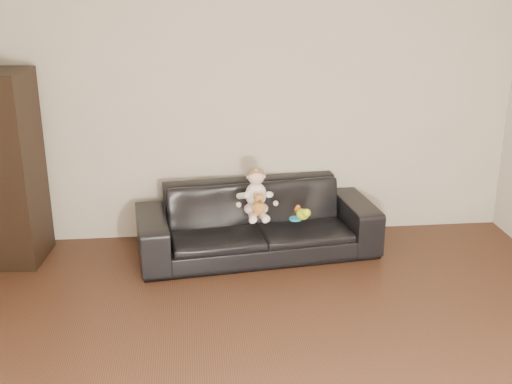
{
  "coord_description": "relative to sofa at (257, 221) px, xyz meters",
  "views": [
    {
      "loc": [
        -0.66,
        -3.29,
        2.55
      ],
      "look_at": [
        -0.1,
        2.14,
        0.64
      ],
      "focal_mm": 45.0,
      "sensor_mm": 36.0,
      "label": 1
    }
  ],
  "objects": [
    {
      "name": "toy_green",
      "position": [
        0.38,
        -0.26,
        0.15
      ],
      "size": [
        0.12,
        0.14,
        0.1
      ],
      "primitive_type": "ellipsoid",
      "rotation": [
        0.0,
        0.0,
        -0.05
      ],
      "color": "#C7E71B",
      "rests_on": "sofa"
    },
    {
      "name": "toy_blue_disc",
      "position": [
        0.32,
        -0.26,
        0.11
      ],
      "size": [
        0.15,
        0.15,
        0.02
      ],
      "primitive_type": "cylinder",
      "rotation": [
        0.0,
        0.0,
        0.41
      ],
      "color": "#188EC5",
      "rests_on": "sofa"
    },
    {
      "name": "baby",
      "position": [
        -0.02,
        -0.12,
        0.3
      ],
      "size": [
        0.31,
        0.38,
        0.45
      ],
      "rotation": [
        0.0,
        0.0,
        0.12
      ],
      "color": "#F5CFD6",
      "rests_on": "sofa"
    },
    {
      "name": "cabinet",
      "position": [
        -2.19,
        0.1,
        0.55
      ],
      "size": [
        0.49,
        0.64,
        1.74
      ],
      "primitive_type": "cube",
      "rotation": [
        0.0,
        0.0,
        -0.1
      ],
      "color": "black",
      "rests_on": "floor"
    },
    {
      "name": "shelf_item",
      "position": [
        -2.17,
        0.1,
        0.94
      ],
      "size": [
        0.2,
        0.27,
        0.28
      ],
      "primitive_type": "cube",
      "rotation": [
        0.0,
        0.0,
        -0.1
      ],
      "color": "silver",
      "rests_on": "cabinet"
    },
    {
      "name": "teddy_bear",
      "position": [
        -0.01,
        -0.25,
        0.26
      ],
      "size": [
        0.12,
        0.12,
        0.21
      ],
      "rotation": [
        0.0,
        0.0,
        -0.1
      ],
      "color": "#A97430",
      "rests_on": "sofa"
    },
    {
      "name": "wall_back",
      "position": [
        0.08,
        0.5,
        0.98
      ],
      "size": [
        5.0,
        0.0,
        5.0
      ],
      "primitive_type": "plane",
      "rotation": [
        1.57,
        0.0,
        0.0
      ],
      "color": "beige",
      "rests_on": "ground"
    },
    {
      "name": "toy_rattle",
      "position": [
        0.36,
        -0.11,
        0.14
      ],
      "size": [
        0.09,
        0.09,
        0.07
      ],
      "primitive_type": "sphere",
      "rotation": [
        0.0,
        0.0,
        -0.3
      ],
      "color": "#C65F17",
      "rests_on": "sofa"
    },
    {
      "name": "sofa",
      "position": [
        0.0,
        0.0,
        0.0
      ],
      "size": [
        2.29,
        1.12,
        0.64
      ],
      "primitive_type": "imported",
      "rotation": [
        0.0,
        0.0,
        0.12
      ],
      "color": "black",
      "rests_on": "floor"
    }
  ]
}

